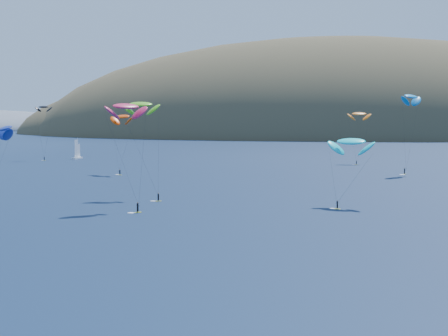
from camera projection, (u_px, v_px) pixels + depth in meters
The scene contains 10 objects.
island at pixel (349, 146), 597.51m from camera, with size 730.00×300.00×210.00m.
sailboat at pixel (77, 157), 279.82m from camera, with size 7.99×6.89×9.82m.
kitesurfer_1 at pixel (122, 117), 209.87m from camera, with size 10.43×10.14×21.90m.
kitesurfer_3 at pixel (141, 104), 151.20m from camera, with size 11.98×11.60×24.93m.
kitesurfer_4 at pixel (411, 97), 207.78m from camera, with size 9.98×11.26×28.90m.
kitesurfer_5 at pixel (351, 141), 136.79m from camera, with size 10.81×10.43×16.88m.
kitesurfer_9 at pixel (126, 107), 132.06m from camera, with size 9.72×11.12×24.28m.
kitesurfer_10 at pixel (5, 128), 139.43m from camera, with size 8.60×11.76×19.38m.
kitesurfer_11 at pixel (359, 114), 254.84m from camera, with size 9.62×11.98×22.77m.
kitesurfer_12 at pixel (44, 107), 273.64m from camera, with size 7.58×7.63×25.21m.
Camera 1 is at (20.02, -46.45, 20.12)m, focal length 50.00 mm.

